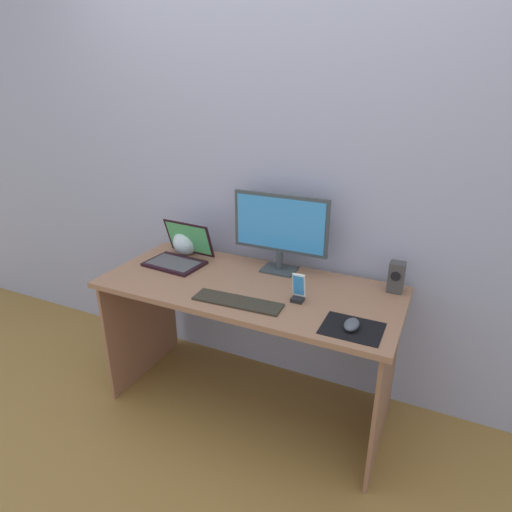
% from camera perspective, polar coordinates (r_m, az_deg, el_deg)
% --- Properties ---
extents(ground_plane, '(8.00, 8.00, 0.00)m').
position_cam_1_polar(ground_plane, '(2.59, -0.86, -18.82)').
color(ground_plane, olive).
extents(wall_back, '(6.00, 0.04, 2.50)m').
position_cam_1_polar(wall_back, '(2.35, 3.23, 11.19)').
color(wall_back, '#979FBA').
rests_on(wall_back, ground_plane).
extents(desk, '(1.52, 0.66, 0.74)m').
position_cam_1_polar(desk, '(2.24, -0.94, -7.28)').
color(desk, '#8F654A').
rests_on(desk, ground_plane).
extents(monitor, '(0.52, 0.14, 0.42)m').
position_cam_1_polar(monitor, '(2.25, 3.21, 3.67)').
color(monitor, '#343F42').
rests_on(monitor, desk).
extents(speaker_right, '(0.07, 0.07, 0.15)m').
position_cam_1_polar(speaker_right, '(2.18, 18.13, -2.68)').
color(speaker_right, '#3B3A39').
rests_on(speaker_right, desk).
extents(laptop, '(0.33, 0.30, 0.22)m').
position_cam_1_polar(laptop, '(2.46, -10.14, 0.16)').
color(laptop, black).
rests_on(laptop, desk).
extents(fishbowl, '(0.15, 0.15, 0.15)m').
position_cam_1_polar(fishbowl, '(2.57, -9.29, 1.87)').
color(fishbowl, silver).
rests_on(fishbowl, desk).
extents(keyboard_external, '(0.43, 0.13, 0.01)m').
position_cam_1_polar(keyboard_external, '(2.01, -2.47, -6.08)').
color(keyboard_external, '#2E291F').
rests_on(keyboard_external, desk).
extents(mousepad, '(0.25, 0.20, 0.00)m').
position_cam_1_polar(mousepad, '(1.85, 12.65, -9.36)').
color(mousepad, black).
rests_on(mousepad, desk).
extents(mouse, '(0.06, 0.10, 0.04)m').
position_cam_1_polar(mouse, '(1.84, 12.59, -8.88)').
color(mouse, '#454C56').
rests_on(mouse, mousepad).
extents(phone_in_dock, '(0.06, 0.05, 0.14)m').
position_cam_1_polar(phone_in_dock, '(2.01, 5.64, -4.72)').
color(phone_in_dock, black).
rests_on(phone_in_dock, desk).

